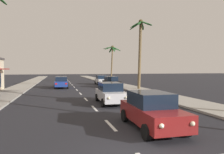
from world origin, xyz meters
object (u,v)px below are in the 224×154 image
(sedan_lead_at_stop_bar, at_px, (151,110))
(sedan_third_in_queue, at_px, (110,93))
(sedan_parked_mid_kerb, at_px, (111,82))
(palm_right_third, at_px, (112,54))
(sedan_parked_nearest_kerb, at_px, (101,80))
(palm_right_second, at_px, (140,41))
(sedan_oncoming_far, at_px, (61,82))

(sedan_lead_at_stop_bar, height_order, sedan_third_in_queue, same)
(sedan_lead_at_stop_bar, xyz_separation_m, sedan_parked_mid_kerb, (3.64, 20.44, 0.00))
(sedan_third_in_queue, distance_m, palm_right_third, 26.31)
(sedan_lead_at_stop_bar, bearing_deg, palm_right_third, 77.64)
(sedan_lead_at_stop_bar, xyz_separation_m, sedan_parked_nearest_kerb, (3.48, 26.70, 0.00))
(sedan_parked_mid_kerb, relative_size, palm_right_second, 0.47)
(sedan_third_in_queue, height_order, palm_right_second, palm_right_second)
(sedan_oncoming_far, xyz_separation_m, sedan_parked_mid_kerb, (7.27, -1.13, 0.00))
(sedan_lead_at_stop_bar, relative_size, palm_right_third, 0.58)
(sedan_oncoming_far, height_order, palm_right_second, palm_right_second)
(sedan_parked_mid_kerb, bearing_deg, sedan_oncoming_far, 171.16)
(palm_right_third, bearing_deg, sedan_oncoming_far, -136.02)
(sedan_lead_at_stop_bar, bearing_deg, palm_right_second, 68.14)
(sedan_parked_nearest_kerb, height_order, sedan_parked_mid_kerb, same)
(sedan_lead_at_stop_bar, bearing_deg, sedan_oncoming_far, 99.57)
(sedan_lead_at_stop_bar, distance_m, sedan_oncoming_far, 21.88)
(sedan_lead_at_stop_bar, bearing_deg, sedan_third_in_queue, 90.83)
(sedan_parked_nearest_kerb, relative_size, sedan_parked_mid_kerb, 1.00)
(sedan_third_in_queue, xyz_separation_m, palm_right_second, (6.65, 9.35, 5.63))
(sedan_oncoming_far, bearing_deg, sedan_third_in_queue, -76.39)
(sedan_third_in_queue, xyz_separation_m, sedan_oncoming_far, (-3.54, 14.61, 0.00))
(sedan_third_in_queue, bearing_deg, palm_right_third, 74.11)
(palm_right_second, bearing_deg, sedan_oncoming_far, 152.68)
(sedan_third_in_queue, relative_size, palm_right_third, 0.58)
(sedan_parked_nearest_kerb, bearing_deg, sedan_third_in_queue, -100.30)
(sedan_parked_mid_kerb, height_order, palm_right_second, palm_right_second)
(sedan_parked_nearest_kerb, bearing_deg, palm_right_second, -73.58)
(sedan_third_in_queue, bearing_deg, sedan_oncoming_far, 103.61)
(palm_right_second, height_order, palm_right_third, palm_right_second)
(sedan_lead_at_stop_bar, distance_m, palm_right_third, 32.95)
(palm_right_second, bearing_deg, sedan_parked_mid_kerb, 125.18)
(sedan_lead_at_stop_bar, distance_m, sedan_parked_nearest_kerb, 26.92)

